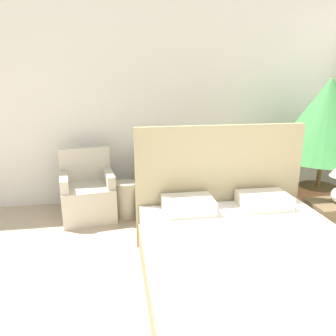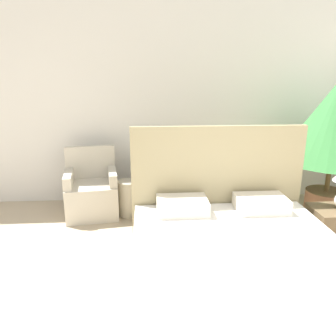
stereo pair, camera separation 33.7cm
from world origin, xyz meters
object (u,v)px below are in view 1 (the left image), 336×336
at_px(bed, 254,267).
at_px(armchair_near_window_right, 162,193).
at_px(side_table, 126,199).
at_px(nightstand, 333,223).
at_px(potted_palm, 326,123).
at_px(armchair_near_window_left, 88,197).

xyz_separation_m(bed, armchair_near_window_right, (-0.51, 1.85, 0.00)).
bearing_deg(bed, side_table, 118.91).
height_order(nightstand, side_table, nightstand).
height_order(bed, nightstand, bed).
bearing_deg(side_table, potted_palm, -6.02).
height_order(potted_palm, nightstand, potted_palm).
height_order(bed, armchair_near_window_right, bed).
relative_size(armchair_near_window_left, potted_palm, 0.49).
distance_m(armchair_near_window_right, nightstand, 2.09).
height_order(bed, armchair_near_window_left, bed).
relative_size(potted_palm, side_table, 3.79).
distance_m(bed, armchair_near_window_right, 1.92).
relative_size(bed, armchair_near_window_right, 2.45).
distance_m(bed, armchair_near_window_left, 2.38).
xyz_separation_m(armchair_near_window_right, potted_palm, (2.08, -0.31, 0.95)).
bearing_deg(potted_palm, armchair_near_window_right, 171.41).
bearing_deg(bed, armchair_near_window_left, 128.74).
relative_size(nightstand, side_table, 1.16).
relative_size(armchair_near_window_right, nightstand, 1.61).
bearing_deg(potted_palm, bed, -135.39).
relative_size(bed, potted_palm, 1.21).
relative_size(bed, nightstand, 3.95).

